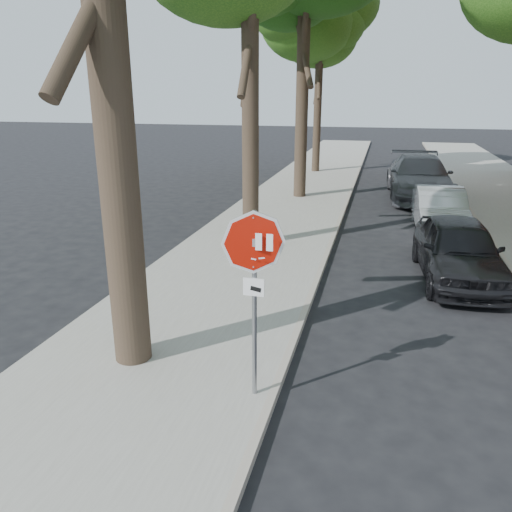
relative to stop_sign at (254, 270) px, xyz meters
The scene contains 9 objects.
ground 2.07m from the stop_sign, ahead, with size 120.00×120.00×0.00m, color black.
sidewalk_left 12.31m from the stop_sign, 98.51° to the left, with size 4.00×55.00×0.12m, color gray.
curb_left 12.17m from the stop_sign, 88.81° to the left, with size 0.12×55.00×0.13m, color #9E9384.
curb_right 13.03m from the stop_sign, 68.86° to the left, with size 0.12×55.00×0.13m, color #9E9384.
stop_sign is the anchor object (origin of this frame).
tree_far 21.88m from the stop_sign, 95.46° to the left, with size 5.29×4.91×9.33m.
car_a 6.80m from the stop_sign, 60.40° to the left, with size 1.67×4.16×1.42m, color black.
car_b 10.79m from the stop_sign, 72.06° to the left, with size 1.40×4.01×1.32m, color #AFB2B8.
car_c 15.73m from the stop_sign, 79.12° to the left, with size 2.37×5.82×1.69m, color #4D4D52.
Camera 1 is at (0.79, -5.81, 4.10)m, focal length 35.00 mm.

